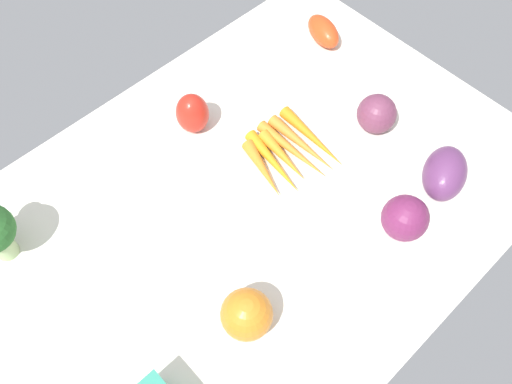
{
  "coord_description": "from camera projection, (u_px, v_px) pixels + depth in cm",
  "views": [
    {
      "loc": [
        35.78,
        37.75,
        88.66
      ],
      "look_at": [
        0.0,
        0.0,
        4.0
      ],
      "focal_mm": 38.32,
      "sensor_mm": 36.0,
      "label": 1
    }
  ],
  "objects": [
    {
      "name": "bell_pepper_red",
      "position": [
        192.0,
        113.0,
        1.06
      ],
      "size": [
        7.51,
        7.51,
        8.84
      ],
      "primitive_type": "ellipsoid",
      "rotation": [
        0.0,
        0.0,
        3.32
      ],
      "color": "red",
      "rests_on": "tablecloth"
    },
    {
      "name": "eggplant",
      "position": [
        445.0,
        173.0,
        0.99
      ],
      "size": [
        13.64,
        11.95,
        7.78
      ],
      "primitive_type": "ellipsoid",
      "rotation": [
        0.0,
        0.0,
        3.59
      ],
      "color": "#633263",
      "rests_on": "tablecloth"
    },
    {
      "name": "red_onion_center",
      "position": [
        377.0,
        114.0,
        1.07
      ],
      "size": [
        7.8,
        7.8,
        7.8
      ],
      "primitive_type": "sphere",
      "color": "#6E344F",
      "rests_on": "tablecloth"
    },
    {
      "name": "red_onion_near_basket",
      "position": [
        405.0,
        218.0,
        0.94
      ],
      "size": [
        8.25,
        8.25,
        8.25
      ],
      "primitive_type": "sphere",
      "color": "#702451",
      "rests_on": "tablecloth"
    },
    {
      "name": "tablecloth",
      "position": [
        256.0,
        200.0,
        1.02
      ],
      "size": [
        104.0,
        76.0,
        2.0
      ],
      "primitive_type": "cube",
      "color": "silver",
      "rests_on": "ground"
    },
    {
      "name": "carrot_bunch",
      "position": [
        289.0,
        153.0,
        1.05
      ],
      "size": [
        17.37,
        17.8,
        2.62
      ],
      "color": "orange",
      "rests_on": "tablecloth"
    },
    {
      "name": "roma_tomato",
      "position": [
        323.0,
        31.0,
        1.2
      ],
      "size": [
        7.83,
        10.97,
        5.28
      ],
      "primitive_type": "ellipsoid",
      "rotation": [
        0.0,
        0.0,
        4.43
      ],
      "color": "#D9421A",
      "rests_on": "tablecloth"
    },
    {
      "name": "heirloom_tomato_orange",
      "position": [
        247.0,
        314.0,
        0.85
      ],
      "size": [
        8.37,
        8.37,
        8.37
      ],
      "primitive_type": "sphere",
      "color": "orange",
      "rests_on": "tablecloth"
    }
  ]
}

